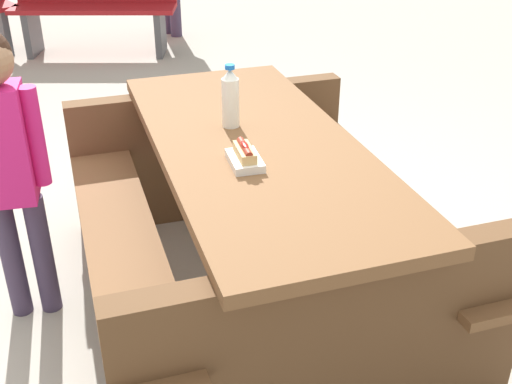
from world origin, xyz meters
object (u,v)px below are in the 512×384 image
picnic_table (256,209)px  park_bench_near (95,4)px  soda_bottle (230,98)px  hotdog_tray (245,157)px  child_in_coat (4,146)px

picnic_table → park_bench_near: park_bench_near is taller
soda_bottle → park_bench_near: soda_bottle is taller
hotdog_tray → soda_bottle: bearing=166.3°
soda_bottle → hotdog_tray: 0.37m
picnic_table → hotdog_tray: 0.39m
hotdog_tray → child_in_coat: child_in_coat is taller
soda_bottle → child_in_coat: (-0.11, -0.87, -0.10)m
child_in_coat → park_bench_near: size_ratio=0.79×
soda_bottle → hotdog_tray: bearing=-13.7°
picnic_table → hotdog_tray: bearing=-35.0°
soda_bottle → park_bench_near: bearing=177.5°
child_in_coat → park_bench_near: bearing=164.5°
hotdog_tray → child_in_coat: bearing=-120.4°
soda_bottle → child_in_coat: 0.89m
picnic_table → soda_bottle: bearing=-170.3°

